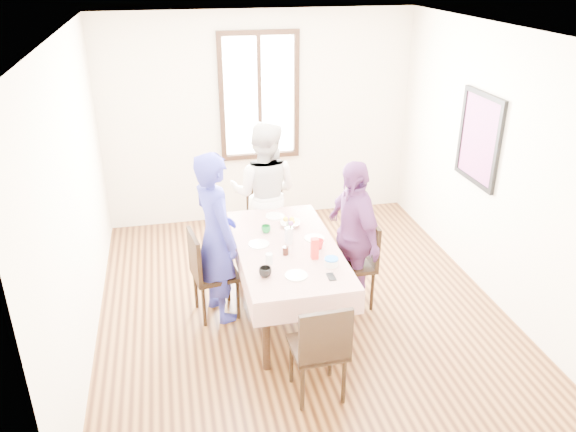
% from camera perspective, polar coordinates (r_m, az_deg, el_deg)
% --- Properties ---
extents(ground, '(4.50, 4.50, 0.00)m').
position_cam_1_polar(ground, '(5.94, 1.09, -8.78)').
color(ground, '#32190D').
rests_on(ground, ground).
extents(back_wall, '(4.00, 0.00, 4.00)m').
position_cam_1_polar(back_wall, '(7.41, -2.88, 9.67)').
color(back_wall, '#F1E4C8').
rests_on(back_wall, ground).
extents(right_wall, '(0.00, 4.50, 4.50)m').
position_cam_1_polar(right_wall, '(6.07, 19.97, 4.70)').
color(right_wall, '#F1E4C8').
rests_on(right_wall, ground).
extents(window_frame, '(1.02, 0.06, 1.62)m').
position_cam_1_polar(window_frame, '(7.32, -2.90, 11.89)').
color(window_frame, black).
rests_on(window_frame, back_wall).
extents(window_pane, '(0.90, 0.02, 1.50)m').
position_cam_1_polar(window_pane, '(7.33, -2.91, 11.91)').
color(window_pane, white).
rests_on(window_pane, back_wall).
extents(art_poster, '(0.04, 0.76, 0.96)m').
position_cam_1_polar(art_poster, '(6.24, 18.68, 7.37)').
color(art_poster, red).
rests_on(art_poster, right_wall).
extents(dining_table, '(0.82, 1.68, 0.75)m').
position_cam_1_polar(dining_table, '(5.60, -0.11, -6.54)').
color(dining_table, black).
rests_on(dining_table, ground).
extents(tablecloth, '(0.94, 1.80, 0.01)m').
position_cam_1_polar(tablecloth, '(5.41, -0.11, -3.09)').
color(tablecloth, '#63150E').
rests_on(tablecloth, dining_table).
extents(chair_left, '(0.48, 0.48, 0.91)m').
position_cam_1_polar(chair_left, '(5.61, -7.32, -5.74)').
color(chair_left, black).
rests_on(chair_left, ground).
extents(chair_right, '(0.43, 0.43, 0.91)m').
position_cam_1_polar(chair_right, '(5.76, 6.45, -4.80)').
color(chair_right, black).
rests_on(chair_right, ground).
extents(chair_far, '(0.46, 0.46, 0.91)m').
position_cam_1_polar(chair_far, '(6.56, -2.24, -0.77)').
color(chair_far, black).
rests_on(chair_far, ground).
extents(chair_near, '(0.44, 0.44, 0.91)m').
position_cam_1_polar(chair_near, '(4.62, 2.99, -13.01)').
color(chair_near, black).
rests_on(chair_near, ground).
extents(person_left, '(0.59, 0.72, 1.70)m').
position_cam_1_polar(person_left, '(5.42, -7.35, -2.14)').
color(person_left, navy).
rests_on(person_left, ground).
extents(person_far, '(0.98, 0.89, 1.66)m').
position_cam_1_polar(person_far, '(6.38, -2.27, 2.18)').
color(person_far, beige).
rests_on(person_far, ground).
extents(person_right, '(0.53, 0.96, 1.55)m').
position_cam_1_polar(person_right, '(5.60, 6.43, -1.97)').
color(person_right, '#602F67').
rests_on(person_right, ground).
extents(mug_black, '(0.11, 0.11, 0.09)m').
position_cam_1_polar(mug_black, '(4.90, -2.31, -5.65)').
color(mug_black, black).
rests_on(mug_black, tablecloth).
extents(mug_flag, '(0.14, 0.14, 0.09)m').
position_cam_1_polar(mug_flag, '(5.35, 3.11, -2.85)').
color(mug_flag, red).
rests_on(mug_flag, tablecloth).
extents(mug_green, '(0.11, 0.11, 0.07)m').
position_cam_1_polar(mug_green, '(5.65, -2.22, -1.32)').
color(mug_green, '#0C7226').
rests_on(mug_green, tablecloth).
extents(serving_bowl, '(0.25, 0.25, 0.05)m').
position_cam_1_polar(serving_bowl, '(5.78, 0.21, -0.79)').
color(serving_bowl, white).
rests_on(serving_bowl, tablecloth).
extents(juice_carton, '(0.06, 0.06, 0.20)m').
position_cam_1_polar(juice_carton, '(5.15, 2.70, -3.29)').
color(juice_carton, red).
rests_on(juice_carton, tablecloth).
extents(butter_tub, '(0.13, 0.13, 0.06)m').
position_cam_1_polar(butter_tub, '(5.08, 4.38, -4.68)').
color(butter_tub, white).
rests_on(butter_tub, tablecloth).
extents(jam_jar, '(0.06, 0.06, 0.08)m').
position_cam_1_polar(jam_jar, '(5.24, -0.24, -3.52)').
color(jam_jar, black).
rests_on(jam_jar, tablecloth).
extents(drinking_glass, '(0.07, 0.07, 0.10)m').
position_cam_1_polar(drinking_glass, '(5.09, -1.91, -4.30)').
color(drinking_glass, silver).
rests_on(drinking_glass, tablecloth).
extents(smartphone, '(0.06, 0.13, 0.01)m').
position_cam_1_polar(smartphone, '(4.92, 4.36, -6.10)').
color(smartphone, black).
rests_on(smartphone, tablecloth).
extents(flower_vase, '(0.08, 0.08, 0.16)m').
position_cam_1_polar(flower_vase, '(5.43, 0.08, -1.95)').
color(flower_vase, silver).
rests_on(flower_vase, tablecloth).
extents(plate_left, '(0.20, 0.20, 0.01)m').
position_cam_1_polar(plate_left, '(5.43, -2.93, -2.84)').
color(plate_left, white).
rests_on(plate_left, tablecloth).
extents(plate_right, '(0.20, 0.20, 0.01)m').
position_cam_1_polar(plate_right, '(5.54, 2.69, -2.25)').
color(plate_right, white).
rests_on(plate_right, tablecloth).
extents(plate_far, '(0.20, 0.20, 0.01)m').
position_cam_1_polar(plate_far, '(5.99, -1.34, -0.02)').
color(plate_far, white).
rests_on(plate_far, tablecloth).
extents(plate_near, '(0.20, 0.20, 0.01)m').
position_cam_1_polar(plate_near, '(4.92, 0.83, -5.99)').
color(plate_near, white).
rests_on(plate_near, tablecloth).
extents(butter_lid, '(0.12, 0.12, 0.01)m').
position_cam_1_polar(butter_lid, '(5.06, 4.39, -4.31)').
color(butter_lid, blue).
rests_on(butter_lid, butter_tub).
extents(flower_bunch, '(0.09, 0.09, 0.10)m').
position_cam_1_polar(flower_bunch, '(5.37, 0.09, -0.72)').
color(flower_bunch, yellow).
rests_on(flower_bunch, flower_vase).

